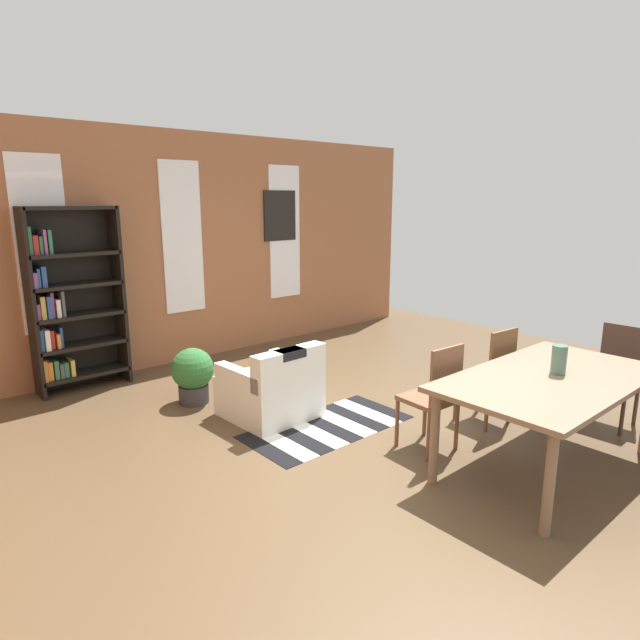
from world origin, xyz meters
The scene contains 16 objects.
ground_plane centered at (0.00, 0.00, 0.00)m, with size 9.43×9.43×0.00m, color brown.
back_wall_brick centered at (0.00, 3.69, 1.48)m, with size 8.10×0.12×2.96m, color #A16341.
window_pane_0 centered at (-1.66, 3.62, 1.63)m, with size 0.55×0.02×1.92m, color white.
window_pane_1 centered at (0.00, 3.62, 1.63)m, with size 0.55×0.02×1.92m, color white.
window_pane_2 centered at (1.66, 3.62, 1.63)m, with size 0.55×0.02×1.92m, color white.
dining_table centered at (0.73, -0.97, 0.70)m, with size 1.94×1.09×0.77m.
vase_on_table centered at (0.83, -0.97, 0.89)m, with size 0.12×0.12×0.23m, color #4C7266.
tealight_candle_0 centered at (0.90, -0.94, 0.79)m, with size 0.04×0.04×0.04m, color silver.
dining_chair_far_left centered at (0.29, -0.20, 0.51)m, with size 0.42×0.42×0.95m.
dining_chair_far_right centered at (1.16, -0.20, 0.51)m, with size 0.43×0.43×0.95m.
dining_chair_head_right centered at (2.08, -0.97, 0.51)m, with size 0.41×0.41×0.95m.
bookshelf_tall centered at (-1.50, 3.42, 1.01)m, with size 0.98×0.34×2.05m.
armchair_white centered at (-0.30, 1.31, 0.28)m, with size 0.83×0.83×0.75m.
potted_plant_by_shelf centered at (-0.71, 2.17, 0.32)m, with size 0.44×0.44×0.60m.
striped_rug centered at (-0.06, 0.76, 0.00)m, with size 1.61×0.80×0.01m.
framed_picture centered at (1.57, 3.61, 1.88)m, with size 0.56×0.03×0.72m, color black.
Camera 1 is at (-3.25, -2.77, 2.13)m, focal length 30.10 mm.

